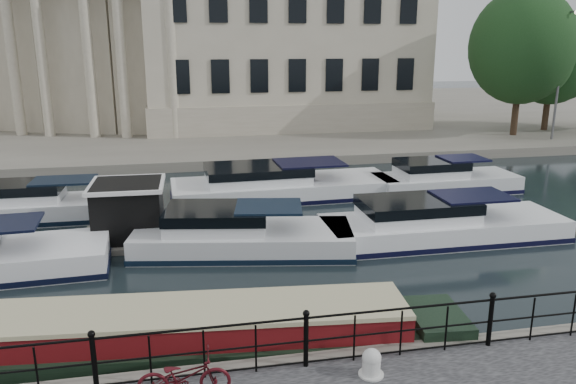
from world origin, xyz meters
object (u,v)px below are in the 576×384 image
at_px(mooring_bollard, 371,363).
at_px(harbour_hut, 129,215).
at_px(bicycle, 184,376).
at_px(narrowboat, 134,345).

bearing_deg(mooring_bollard, harbour_hut, 116.82).
relative_size(bicycle, mooring_bollard, 3.01).
xyz_separation_m(narrowboat, harbour_hut, (-0.58, 7.93, 0.59)).
distance_m(narrowboat, harbour_hut, 7.98).
bearing_deg(narrowboat, harbour_hut, 99.74).
height_order(bicycle, mooring_bollard, bicycle).
bearing_deg(harbour_hut, mooring_bollard, -61.30).
bearing_deg(harbour_hut, bicycle, -79.03).
xyz_separation_m(bicycle, narrowboat, (-1.07, 2.39, -0.63)).
bearing_deg(mooring_bollard, narrowboat, 152.79).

